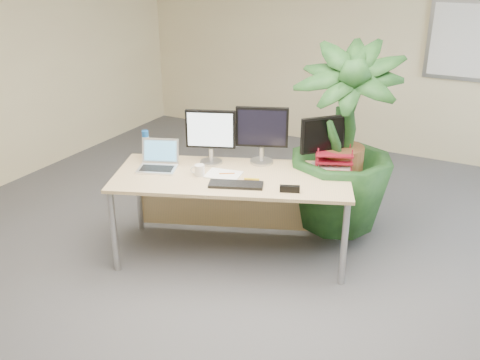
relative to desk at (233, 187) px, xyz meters
The scene contains 16 objects.
floor 1.07m from the desk, 61.11° to the right, with size 8.00×8.00×0.00m, color #4D4D53.
back_wall 3.34m from the desk, 82.53° to the left, with size 7.00×0.04×2.70m, color beige.
desk is the anchor object (origin of this frame).
floor_plant 1.00m from the desk, 38.61° to the left, with size 0.84×0.84×1.50m, color #123316.
monitor_left 0.52m from the desk, 166.60° to the left, with size 0.42×0.20×0.49m.
monitor_right 0.56m from the desk, 63.72° to the left, with size 0.45×0.21×0.52m.
monitor_dark 0.89m from the desk, 34.21° to the left, with size 0.31×0.33×0.46m.
laptop 0.70m from the desk, 158.26° to the right, with size 0.41×0.39×0.24m.
keyboard 0.38m from the desk, 57.81° to the right, with size 0.44×0.15×0.02m, color black.
coffee_mug 0.38m from the desk, 130.99° to the right, with size 0.12×0.09×0.10m.
spiral_notebook 0.22m from the desk, 98.80° to the right, with size 0.29×0.22×0.01m, color white.
orange_pen 0.22m from the desk, 87.59° to the right, with size 0.01×0.01×0.13m, color orange.
yellow_highlighter 0.31m from the desk, 25.55° to the right, with size 0.02×0.02×0.13m, color yellow.
water_bottle 0.92m from the desk, behind, with size 0.07×0.07×0.26m.
letter_tray 0.91m from the desk, 31.43° to the left, with size 0.38×0.34×0.15m.
stapler 0.67m from the desk, 17.03° to the right, with size 0.16×0.04×0.05m, color black.
Camera 1 is at (1.64, -3.03, 2.55)m, focal length 40.00 mm.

